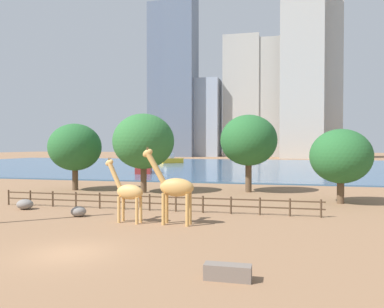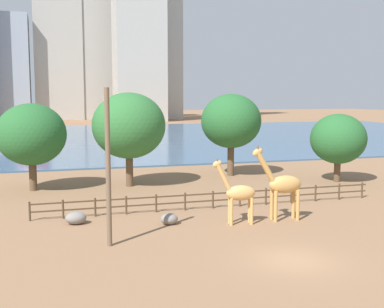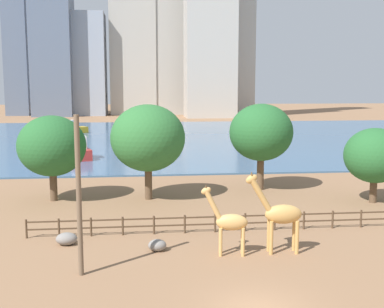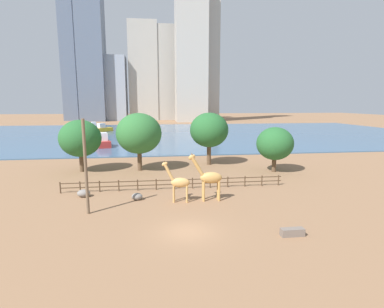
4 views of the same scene
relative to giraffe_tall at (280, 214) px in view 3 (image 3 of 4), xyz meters
The scene contains 20 objects.
ground_plane 72.70m from the giraffe_tall, 92.47° to the left, with size 400.00×400.00×0.00m, color #8C6647.
harbor_water 69.71m from the giraffe_tall, 92.58° to the left, with size 180.00×86.00×0.20m, color #3D6084.
giraffe_tall is the anchor object (origin of this frame).
giraffe_companion 3.19m from the giraffe_tall, behind, with size 2.94×1.01×4.35m.
utility_pole 12.09m from the giraffe_tall, 168.75° to the right, with size 0.28×0.28×8.70m, color brown.
boulder_near_fence 13.71m from the giraffe_tall, 167.64° to the left, with size 1.36×1.08×0.81m, color gray.
boulder_by_pole 7.82m from the giraffe_tall, behind, with size 1.13×0.97×0.73m, color gray.
enclosure_fence 5.84m from the giraffe_tall, 124.79° to the left, with size 26.12×0.14×1.30m.
tree_left_large 17.41m from the giraffe_tall, 116.79° to the left, with size 6.70×6.70×8.62m.
tree_center_broad 18.88m from the giraffe_tall, 79.36° to the left, with size 6.24×6.24×8.54m.
tree_right_tall 22.66m from the giraffe_tall, 136.02° to the left, with size 6.02×6.02×7.67m.
tree_left_small 16.96m from the giraffe_tall, 44.59° to the left, with size 5.36×5.36×6.61m.
boat_ferry 82.03m from the giraffe_tall, 106.30° to the left, with size 6.32×6.49×2.93m.
boat_sailboat 44.25m from the giraffe_tall, 112.77° to the left, with size 4.65×7.83×3.25m.
boat_tug 95.84m from the giraffe_tall, 107.37° to the left, with size 4.38×6.53×2.71m.
skyline_tower_needle 157.68m from the giraffe_tall, 100.83° to the left, with size 17.94×14.30×36.80m, color #939EAD.
skyline_block_central 161.60m from the giraffe_tall, 87.99° to the left, with size 17.23×14.25×55.30m, color #ADA89E.
skyline_tower_glass 168.25m from the giraffe_tall, 108.50° to the left, with size 8.24×9.13×75.80m, color slate.
skyline_block_right 161.02m from the giraffe_tall, 93.78° to the left, with size 16.97×13.36×57.34m, color #ADA89E.
skyline_tower_short 142.18m from the giraffe_tall, 83.45° to the left, with size 16.82×13.27×77.37m, color #B7B2A8.
Camera 3 is at (-5.32, -20.38, 10.07)m, focal length 45.00 mm.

